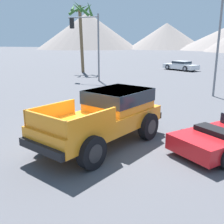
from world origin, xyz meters
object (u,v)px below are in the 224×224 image
traffic_light_main (87,35)px  palm_tree_tall (81,20)px  street_lamp_post (221,15)px  parked_car_white (181,65)px  orange_pickup_truck (108,113)px

traffic_light_main → palm_tree_tall: size_ratio=0.75×
traffic_light_main → palm_tree_tall: bearing=-57.5°
street_lamp_post → parked_car_white: bearing=104.9°
traffic_light_main → orange_pickup_truck: bearing=119.6°
orange_pickup_truck → parked_car_white: size_ratio=1.14×
orange_pickup_truck → traffic_light_main: bearing=136.4°
parked_car_white → traffic_light_main: size_ratio=0.82×
parked_car_white → traffic_light_main: 14.84m
parked_car_white → palm_tree_tall: size_ratio=0.61×
parked_car_white → traffic_light_main: traffic_light_main is taller
street_lamp_post → traffic_light_main: bearing=161.9°
parked_car_white → traffic_light_main: (-6.85, -12.70, 3.47)m
orange_pickup_truck → traffic_light_main: size_ratio=0.93×
parked_car_white → palm_tree_tall: bearing=155.5°
palm_tree_tall → street_lamp_post: bearing=-32.3°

